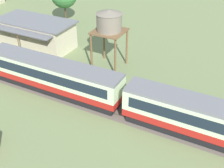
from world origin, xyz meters
name	(u,v)px	position (x,y,z in m)	size (l,w,h in m)	color
ground_plane	(63,91)	(0.00, 0.00, 0.00)	(600.00, 600.00, 0.00)	#707F51
passenger_train	(54,75)	(-0.77, -0.37, 2.26)	(55.92, 3.05, 4.07)	#AD1E19
railway_track	(36,85)	(-3.92, -0.37, 0.01)	(129.40, 3.60, 0.04)	#665B51
station_building	(37,33)	(-11.09, 8.79, 2.22)	(12.42, 7.22, 4.38)	beige
water_tower	(109,22)	(2.16, 8.23, 6.46)	(4.11, 4.11, 8.14)	brown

